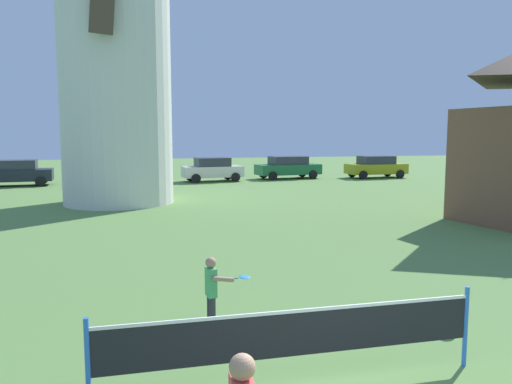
{
  "coord_description": "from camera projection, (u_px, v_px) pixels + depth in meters",
  "views": [
    {
      "loc": [
        -2.29,
        -4.04,
        3.12
      ],
      "look_at": [
        -0.48,
        3.5,
        2.21
      ],
      "focal_mm": 34.76,
      "sensor_mm": 36.0,
      "label": 1
    }
  ],
  "objects": [
    {
      "name": "parked_car_cream",
      "position": [
        212.0,
        169.0,
        32.66
      ],
      "size": [
        4.06,
        2.25,
        1.56
      ],
      "color": "silver",
      "rests_on": "ground_plane"
    },
    {
      "name": "tennis_net",
      "position": [
        294.0,
        334.0,
        6.06
      ],
      "size": [
        4.88,
        0.06,
        1.1
      ],
      "color": "blue",
      "rests_on": "ground_plane"
    },
    {
      "name": "player_far",
      "position": [
        213.0,
        288.0,
        7.94
      ],
      "size": [
        0.72,
        0.42,
        1.16
      ],
      "color": "#333338",
      "rests_on": "ground_plane"
    },
    {
      "name": "windmill",
      "position": [
        114.0,
        25.0,
        21.58
      ],
      "size": [
        9.52,
        5.57,
        16.41
      ],
      "color": "silver",
      "rests_on": "ground_plane"
    },
    {
      "name": "parked_car_black",
      "position": [
        17.0,
        173.0,
        29.81
      ],
      "size": [
        4.16,
        2.13,
        1.56
      ],
      "color": "#1E232D",
      "rests_on": "ground_plane"
    },
    {
      "name": "parked_car_mustard",
      "position": [
        376.0,
        166.0,
        35.32
      ],
      "size": [
        4.28,
        2.0,
        1.56
      ],
      "color": "#999919",
      "rests_on": "ground_plane"
    },
    {
      "name": "parked_car_blue",
      "position": [
        114.0,
        171.0,
        31.38
      ],
      "size": [
        4.01,
        1.93,
        1.56
      ],
      "color": "#334C99",
      "rests_on": "ground_plane"
    },
    {
      "name": "parked_car_green",
      "position": [
        288.0,
        167.0,
        34.69
      ],
      "size": [
        4.68,
        2.35,
        1.56
      ],
      "color": "#1E6638",
      "rests_on": "ground_plane"
    },
    {
      "name": "stray_ball",
      "position": [
        449.0,
        328.0,
        7.71
      ],
      "size": [
        0.23,
        0.23,
        0.23
      ],
      "primitive_type": "sphere",
      "color": "silver",
      "rests_on": "ground_plane"
    }
  ]
}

